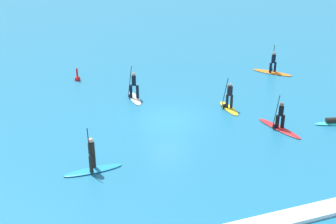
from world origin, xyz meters
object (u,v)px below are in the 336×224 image
object	(u,v)px
surfer_on_yellow_board	(229,102)
surfer_on_red_board	(280,123)
surfer_on_orange_board	(273,68)
surfer_on_white_board	(134,91)
marker_buoy	(77,78)
surfer_on_blue_board	(92,163)

from	to	relation	value
surfer_on_yellow_board	surfer_on_red_board	distance (m)	3.94
surfer_on_yellow_board	surfer_on_orange_board	xyz separation A→B (m)	(6.58, 5.39, -0.11)
surfer_on_yellow_board	surfer_on_red_board	bearing A→B (deg)	-157.19
surfer_on_white_board	surfer_on_yellow_board	xyz separation A→B (m)	(5.27, -3.80, -0.02)
surfer_on_orange_board	surfer_on_yellow_board	bearing A→B (deg)	91.25
marker_buoy	surfer_on_blue_board	bearing A→B (deg)	-95.91
surfer_on_white_board	surfer_on_orange_board	distance (m)	11.96
surfer_on_blue_board	surfer_on_white_board	size ratio (longest dim) A/B	1.09
surfer_on_orange_board	surfer_on_blue_board	bearing A→B (deg)	83.69
surfer_on_blue_board	surfer_on_yellow_board	world-z (taller)	surfer_on_blue_board
marker_buoy	surfer_on_orange_board	bearing A→B (deg)	-13.04
surfer_on_blue_board	surfer_on_red_board	bearing A→B (deg)	-177.76
surfer_on_blue_board	marker_buoy	world-z (taller)	surfer_on_blue_board
surfer_on_white_board	surfer_on_yellow_board	distance (m)	6.50
surfer_on_blue_board	surfer_on_yellow_board	size ratio (longest dim) A/B	1.20
surfer_on_yellow_board	surfer_on_blue_board	bearing A→B (deg)	117.46
surfer_on_orange_board	marker_buoy	xyz separation A→B (m)	(-14.91, 3.45, -0.23)
surfer_on_white_board	surfer_on_yellow_board	size ratio (longest dim) A/B	1.10
surfer_on_blue_board	surfer_on_white_board	bearing A→B (deg)	-120.73
surfer_on_blue_board	surfer_on_orange_board	world-z (taller)	surfer_on_blue_board
surfer_on_blue_board	marker_buoy	bearing A→B (deg)	-98.98
surfer_on_blue_board	surfer_on_orange_board	size ratio (longest dim) A/B	0.98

